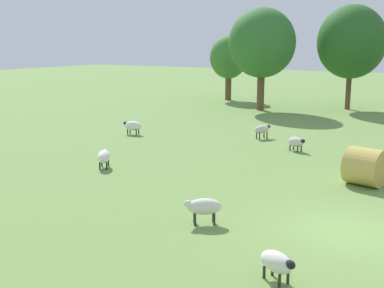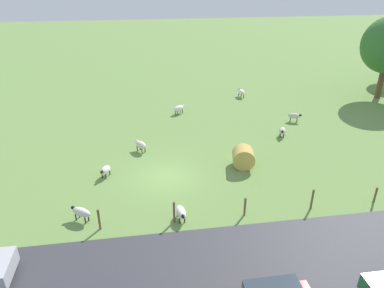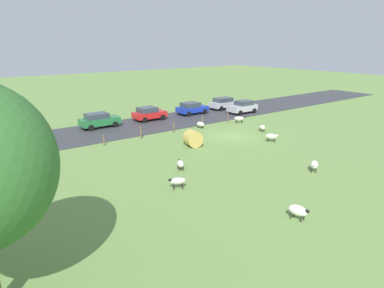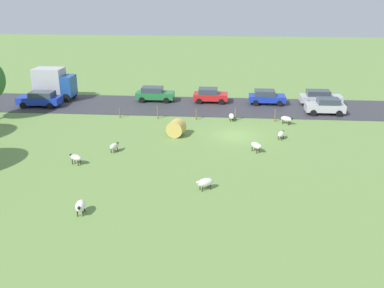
% 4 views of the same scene
% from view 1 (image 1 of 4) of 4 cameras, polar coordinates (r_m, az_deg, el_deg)
% --- Properties ---
extents(ground_plane, '(160.00, 160.00, 0.00)m').
position_cam_1_polar(ground_plane, '(15.04, 17.47, -9.79)').
color(ground_plane, '#6B8E47').
extents(sheep_0, '(1.07, 0.80, 0.73)m').
position_cam_1_polar(sheep_0, '(25.09, 12.10, 0.23)').
color(sheep_0, beige).
rests_on(sheep_0, ground_plane).
extents(sheep_1, '(0.85, 1.16, 0.78)m').
position_cam_1_polar(sheep_1, '(28.02, 8.23, 1.71)').
color(sheep_1, beige).
rests_on(sheep_1, ground_plane).
extents(sheep_2, '(1.21, 0.72, 0.81)m').
position_cam_1_polar(sheep_2, '(29.23, -6.95, 2.13)').
color(sheep_2, white).
rests_on(sheep_2, ground_plane).
extents(sheep_3, '(1.15, 1.01, 0.80)m').
position_cam_1_polar(sheep_3, '(14.79, 1.38, -7.36)').
color(sheep_3, silver).
rests_on(sheep_3, ground_plane).
extents(sheep_6, '(1.05, 1.22, 0.78)m').
position_cam_1_polar(sheep_6, '(21.62, -10.28, -1.44)').
color(sheep_6, white).
rests_on(sheep_6, ground_plane).
extents(sheep_7, '(1.07, 0.83, 0.72)m').
position_cam_1_polar(sheep_7, '(11.61, 9.92, -13.49)').
color(sheep_7, silver).
rests_on(sheep_7, ground_plane).
extents(hay_bale_0, '(1.57, 1.69, 1.45)m').
position_cam_1_polar(hay_bale_0, '(19.81, 19.61, -2.53)').
color(hay_bale_0, tan).
rests_on(hay_bale_0, ground_plane).
extents(tree_0, '(5.31, 5.31, 8.11)m').
position_cam_1_polar(tree_0, '(39.78, 8.20, 11.61)').
color(tree_0, brown).
rests_on(tree_0, ground_plane).
extents(tree_1, '(5.42, 5.42, 8.36)m').
position_cam_1_polar(tree_1, '(41.81, 18.18, 11.28)').
color(tree_1, brown).
rests_on(tree_1, ground_plane).
extents(tree_3, '(3.56, 3.56, 6.02)m').
position_cam_1_polar(tree_3, '(46.63, 4.32, 10.05)').
color(tree_3, brown).
rests_on(tree_3, ground_plane).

